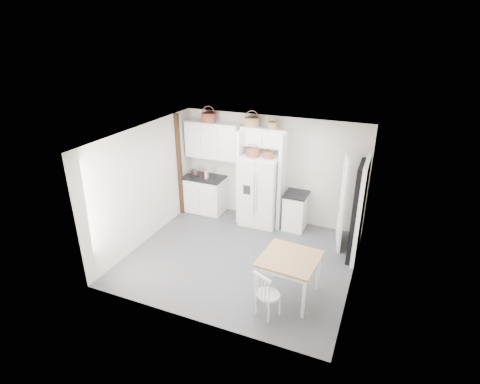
% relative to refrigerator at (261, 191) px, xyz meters
% --- Properties ---
extents(floor, '(4.50, 4.50, 0.00)m').
position_rel_refrigerator_xyz_m(floor, '(0.15, -1.61, -0.86)').
color(floor, '#4F4E52').
rests_on(floor, ground).
extents(ceiling, '(4.50, 4.50, 0.00)m').
position_rel_refrigerator_xyz_m(ceiling, '(0.15, -1.61, 1.74)').
color(ceiling, white).
rests_on(ceiling, wall_back).
extents(wall_back, '(4.50, 0.00, 4.50)m').
position_rel_refrigerator_xyz_m(wall_back, '(0.15, 0.39, 0.44)').
color(wall_back, silver).
rests_on(wall_back, floor).
extents(wall_left, '(0.00, 4.00, 4.00)m').
position_rel_refrigerator_xyz_m(wall_left, '(-2.10, -1.61, 0.44)').
color(wall_left, silver).
rests_on(wall_left, floor).
extents(wall_right, '(0.00, 4.00, 4.00)m').
position_rel_refrigerator_xyz_m(wall_right, '(2.40, -1.61, 0.44)').
color(wall_right, silver).
rests_on(wall_right, floor).
extents(refrigerator, '(0.89, 0.72, 1.73)m').
position_rel_refrigerator_xyz_m(refrigerator, '(0.00, 0.00, 0.00)').
color(refrigerator, silver).
rests_on(refrigerator, floor).
extents(base_cab_left, '(0.99, 0.63, 0.92)m').
position_rel_refrigerator_xyz_m(base_cab_left, '(-1.56, 0.09, -0.41)').
color(base_cab_left, silver).
rests_on(base_cab_left, floor).
extents(base_cab_right, '(0.49, 0.59, 0.86)m').
position_rel_refrigerator_xyz_m(base_cab_right, '(0.86, 0.09, -0.43)').
color(base_cab_right, silver).
rests_on(base_cab_right, floor).
extents(dining_table, '(1.04, 1.04, 0.80)m').
position_rel_refrigerator_xyz_m(dining_table, '(1.40, -2.41, -0.46)').
color(dining_table, brown).
rests_on(dining_table, floor).
extents(windsor_chair, '(0.52, 0.50, 0.82)m').
position_rel_refrigerator_xyz_m(windsor_chair, '(1.23, -3.01, -0.45)').
color(windsor_chair, silver).
rests_on(windsor_chair, floor).
extents(counter_left, '(1.03, 0.67, 0.04)m').
position_rel_refrigerator_xyz_m(counter_left, '(-1.56, 0.09, 0.07)').
color(counter_left, black).
rests_on(counter_left, base_cab_left).
extents(counter_right, '(0.53, 0.63, 0.04)m').
position_rel_refrigerator_xyz_m(counter_right, '(0.86, 0.09, 0.02)').
color(counter_right, black).
rests_on(counter_right, base_cab_right).
extents(toaster, '(0.28, 0.20, 0.17)m').
position_rel_refrigerator_xyz_m(toaster, '(-1.79, 0.00, 0.18)').
color(toaster, silver).
rests_on(toaster, counter_left).
extents(cookbook_red, '(0.07, 0.16, 0.23)m').
position_rel_refrigerator_xyz_m(cookbook_red, '(-1.47, 0.01, 0.21)').
color(cookbook_red, '#A72C18').
rests_on(cookbook_red, counter_left).
extents(cookbook_cream, '(0.05, 0.15, 0.22)m').
position_rel_refrigerator_xyz_m(cookbook_cream, '(-1.44, 0.01, 0.21)').
color(cookbook_cream, beige).
rests_on(cookbook_cream, counter_left).
extents(basket_upper_b, '(0.37, 0.37, 0.22)m').
position_rel_refrigerator_xyz_m(basket_upper_b, '(-1.44, 0.22, 1.60)').
color(basket_upper_b, maroon).
rests_on(basket_upper_b, upper_cabinet).
extents(basket_bridge_a, '(0.36, 0.36, 0.20)m').
position_rel_refrigerator_xyz_m(basket_bridge_a, '(-0.32, 0.22, 1.59)').
color(basket_bridge_a, brown).
rests_on(basket_bridge_a, bridge_cabinet).
extents(basket_bridge_b, '(0.25, 0.25, 0.14)m').
position_rel_refrigerator_xyz_m(basket_bridge_b, '(0.18, 0.22, 1.56)').
color(basket_bridge_b, brown).
rests_on(basket_bridge_b, bridge_cabinet).
extents(basket_fridge_a, '(0.31, 0.31, 0.17)m').
position_rel_refrigerator_xyz_m(basket_fridge_a, '(-0.18, -0.10, 0.95)').
color(basket_fridge_a, maroon).
rests_on(basket_fridge_a, refrigerator).
extents(basket_fridge_b, '(0.24, 0.24, 0.13)m').
position_rel_refrigerator_xyz_m(basket_fridge_b, '(0.19, -0.10, 0.93)').
color(basket_fridge_b, maroon).
rests_on(basket_fridge_b, refrigerator).
extents(upper_cabinet, '(1.40, 0.34, 0.90)m').
position_rel_refrigerator_xyz_m(upper_cabinet, '(-1.35, 0.22, 1.04)').
color(upper_cabinet, silver).
rests_on(upper_cabinet, wall_back).
extents(bridge_cabinet, '(1.12, 0.34, 0.45)m').
position_rel_refrigerator_xyz_m(bridge_cabinet, '(-0.00, 0.22, 1.26)').
color(bridge_cabinet, silver).
rests_on(bridge_cabinet, wall_back).
extents(fridge_panel_left, '(0.08, 0.60, 2.30)m').
position_rel_refrigerator_xyz_m(fridge_panel_left, '(-0.51, 0.09, 0.29)').
color(fridge_panel_left, silver).
rests_on(fridge_panel_left, floor).
extents(fridge_panel_right, '(0.08, 0.60, 2.30)m').
position_rel_refrigerator_xyz_m(fridge_panel_right, '(0.51, 0.09, 0.29)').
color(fridge_panel_right, silver).
rests_on(fridge_panel_right, floor).
extents(trim_post, '(0.09, 0.09, 2.60)m').
position_rel_refrigerator_xyz_m(trim_post, '(-2.05, -0.26, 0.44)').
color(trim_post, black).
rests_on(trim_post, floor).
extents(doorway_void, '(0.18, 0.85, 2.05)m').
position_rel_refrigerator_xyz_m(doorway_void, '(2.31, -0.61, 0.16)').
color(doorway_void, black).
rests_on(doorway_void, floor).
extents(door_slab, '(0.21, 0.79, 2.05)m').
position_rel_refrigerator_xyz_m(door_slab, '(1.95, -0.28, 0.16)').
color(door_slab, white).
rests_on(door_slab, floor).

